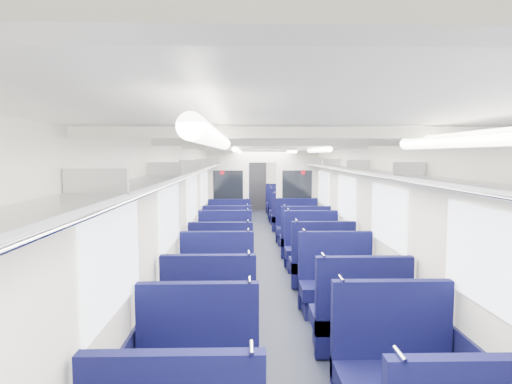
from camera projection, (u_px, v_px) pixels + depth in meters
name	position (u px, v px, depth m)	size (l,w,h in m)	color
floor	(268.00, 267.00, 8.49)	(2.80, 18.00, 0.01)	black
ceiling	(268.00, 147.00, 8.29)	(2.80, 18.00, 0.01)	white
wall_left	(195.00, 208.00, 8.36)	(0.02, 18.00, 2.35)	beige
dado_left	(197.00, 250.00, 8.43)	(0.03, 17.90, 0.70)	black
wall_right	(340.00, 207.00, 8.42)	(0.02, 18.00, 2.35)	beige
dado_right	(338.00, 249.00, 8.49)	(0.03, 17.90, 0.70)	black
wall_far	(257.00, 180.00, 17.36)	(2.80, 0.02, 2.35)	beige
luggage_rack_left	(205.00, 166.00, 8.30)	(0.36, 17.40, 0.18)	#B2B5BA
luggage_rack_right	(331.00, 166.00, 8.35)	(0.36, 17.40, 0.18)	#B2B5BA
windows	(269.00, 197.00, 7.92)	(2.78, 15.60, 0.75)	white
ceiling_fittings	(269.00, 150.00, 8.04)	(2.70, 16.06, 0.11)	silver
end_door	(257.00, 185.00, 17.31)	(0.75, 0.06, 2.00)	black
bulkhead	(263.00, 193.00, 11.06)	(2.80, 0.10, 2.35)	silver
seat_6	(197.00, 379.00, 3.57)	(1.03, 0.57, 1.15)	#0C0E3D
seat_7	(396.00, 375.00, 3.63)	(1.03, 0.57, 1.15)	#0C0E3D
seat_8	(210.00, 319.00, 4.87)	(1.03, 0.57, 1.15)	#0C0E3D
seat_9	(359.00, 322.00, 4.79)	(1.03, 0.57, 1.15)	#0C0E3D
seat_10	(217.00, 288.00, 5.99)	(1.03, 0.57, 1.15)	#0C0E3D
seat_11	(337.00, 288.00, 6.00)	(1.03, 0.57, 1.15)	#0C0E3D
seat_12	(221.00, 267.00, 7.12)	(1.03, 0.57, 1.15)	#0C0E3D
seat_13	(322.00, 266.00, 7.20)	(1.03, 0.57, 1.15)	#0C0E3D
seat_14	(225.00, 251.00, 8.31)	(1.03, 0.57, 1.15)	#0C0E3D
seat_15	(312.00, 251.00, 8.28)	(1.03, 0.57, 1.15)	#0C0E3D
seat_16	(227.00, 240.00, 9.37)	(1.03, 0.57, 1.15)	#0C0E3D
seat_17	(305.00, 241.00, 9.28)	(1.03, 0.57, 1.15)	#0C0E3D
seat_18	(229.00, 231.00, 10.44)	(1.03, 0.57, 1.15)	#0C0E3D
seat_19	(297.00, 230.00, 10.65)	(1.03, 0.57, 1.15)	#0C0E3D
seat_20	(232.00, 218.00, 12.61)	(1.03, 0.57, 1.15)	#0C0E3D
seat_21	(290.00, 219.00, 12.50)	(1.03, 0.57, 1.15)	#0C0E3D
seat_22	(233.00, 214.00, 13.60)	(1.03, 0.57, 1.15)	#0C0E3D
seat_23	(285.00, 213.00, 13.85)	(1.03, 0.57, 1.15)	#0C0E3D
seat_24	(234.00, 209.00, 14.83)	(1.03, 0.57, 1.15)	#0C0E3D
seat_25	(283.00, 209.00, 14.85)	(1.03, 0.57, 1.15)	#0C0E3D
seat_26	(235.00, 205.00, 15.90)	(1.03, 0.57, 1.15)	#0C0E3D
seat_27	(280.00, 205.00, 16.02)	(1.03, 0.57, 1.15)	#0C0E3D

